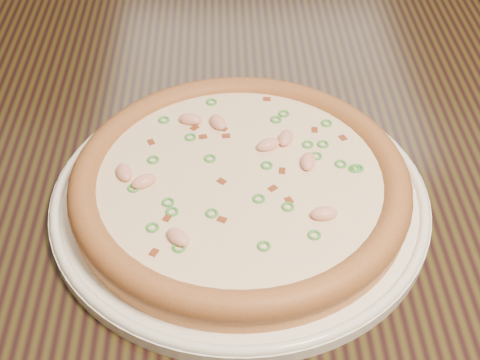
{
  "coord_description": "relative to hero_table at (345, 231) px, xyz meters",
  "views": [
    {
      "loc": [
        -0.25,
        -1.33,
        1.21
      ],
      "look_at": [
        -0.23,
        -0.87,
        0.78
      ],
      "focal_mm": 50.0,
      "sensor_mm": 36.0,
      "label": 1
    }
  ],
  "objects": [
    {
      "name": "ground",
      "position": [
        0.11,
        0.82,
        -0.65
      ],
      "size": [
        9.0,
        9.0,
        0.0
      ],
      "primitive_type": "plane",
      "color": "black"
    },
    {
      "name": "hero_table",
      "position": [
        0.0,
        0.0,
        0.0
      ],
      "size": [
        1.2,
        0.8,
        0.75
      ],
      "color": "black",
      "rests_on": "ground"
    },
    {
      "name": "plate",
      "position": [
        -0.12,
        -0.05,
        0.11
      ],
      "size": [
        0.36,
        0.36,
        0.02
      ],
      "color": "white",
      "rests_on": "hero_table"
    },
    {
      "name": "pizza",
      "position": [
        -0.12,
        -0.05,
        0.13
      ],
      "size": [
        0.32,
        0.32,
        0.03
      ],
      "color": "tan",
      "rests_on": "plate"
    }
  ]
}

